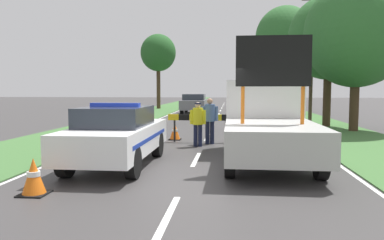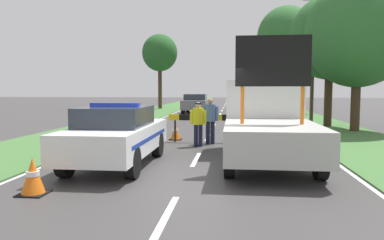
{
  "view_description": "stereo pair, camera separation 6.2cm",
  "coord_description": "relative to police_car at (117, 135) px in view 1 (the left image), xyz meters",
  "views": [
    {
      "loc": [
        0.98,
        -8.2,
        2.0
      ],
      "look_at": [
        -0.15,
        2.59,
        1.1
      ],
      "focal_mm": 35.0,
      "sensor_mm": 36.0,
      "label": 1
    },
    {
      "loc": [
        1.04,
        -8.19,
        2.0
      ],
      "look_at": [
        -0.15,
        2.59,
        1.1
      ],
      "focal_mm": 35.0,
      "sensor_mm": 36.0,
      "label": 2
    }
  ],
  "objects": [
    {
      "name": "police_officer",
      "position": [
        1.8,
        3.48,
        0.11
      ],
      "size": [
        0.55,
        0.35,
        1.55
      ],
      "rotation": [
        0.0,
        0.0,
        3.46
      ],
      "color": "#191E38",
      "rests_on": "ground"
    },
    {
      "name": "queued_car_suv_grey",
      "position": [
        -0.05,
        21.06,
        0.02
      ],
      "size": [
        1.94,
        4.65,
        1.59
      ],
      "rotation": [
        0.0,
        0.0,
        3.14
      ],
      "color": "slate",
      "rests_on": "ground"
    },
    {
      "name": "traffic_cone_centre_front",
      "position": [
        0.74,
        5.12,
        -0.48
      ],
      "size": [
        0.48,
        0.48,
        0.66
      ],
      "color": "black",
      "rests_on": "ground"
    },
    {
      "name": "queued_car_hatch_blue",
      "position": [
        4.1,
        8.63,
        0.02
      ],
      "size": [
        1.76,
        4.12,
        1.58
      ],
      "rotation": [
        0.0,
        0.0,
        3.14
      ],
      "color": "navy",
      "rests_on": "ground"
    },
    {
      "name": "traffic_cone_near_police",
      "position": [
        -0.79,
        5.71,
        -0.48
      ],
      "size": [
        0.49,
        0.49,
        0.67
      ],
      "color": "black",
      "rests_on": "ground"
    },
    {
      "name": "roadside_tree_near_left",
      "position": [
        7.4,
        22.85,
        5.45
      ],
      "size": [
        4.94,
        4.94,
        8.88
      ],
      "color": "#42301E",
      "rests_on": "ground"
    },
    {
      "name": "roadside_tree_mid_left",
      "position": [
        -4.34,
        27.76,
        4.75
      ],
      "size": [
        3.51,
        3.51,
        7.45
      ],
      "color": "#42301E",
      "rests_on": "ground"
    },
    {
      "name": "road_barrier",
      "position": [
        1.79,
        4.56,
        0.05
      ],
      "size": [
        2.42,
        0.08,
        1.05
      ],
      "rotation": [
        0.0,
        0.0,
        -0.03
      ],
      "color": "black",
      "rests_on": "ground"
    },
    {
      "name": "pedestrian_civilian",
      "position": [
        2.18,
        4.14,
        0.17
      ],
      "size": [
        0.6,
        0.38,
        1.67
      ],
      "rotation": [
        0.0,
        0.0,
        -0.11
      ],
      "color": "#191E38",
      "rests_on": "ground"
    },
    {
      "name": "work_truck",
      "position": [
        3.93,
        1.34,
        0.31
      ],
      "size": [
        2.24,
        5.63,
        3.26
      ],
      "rotation": [
        0.0,
        0.0,
        3.19
      ],
      "color": "white",
      "rests_on": "ground"
    },
    {
      "name": "grass_verge_right",
      "position": [
        7.75,
        18.8,
        -0.8
      ],
      "size": [
        3.73,
        120.0,
        0.03
      ],
      "color": "#427038",
      "rests_on": "ground"
    },
    {
      "name": "queued_car_sedan_silver",
      "position": [
        4.02,
        15.2,
        -0.05
      ],
      "size": [
        1.72,
        4.26,
        1.46
      ],
      "rotation": [
        0.0,
        0.0,
        3.14
      ],
      "color": "#B2B2B7",
      "rests_on": "ground"
    },
    {
      "name": "utility_pole",
      "position": [
        7.38,
        12.23,
        3.15
      ],
      "size": [
        1.2,
        0.2,
        7.7
      ],
      "color": "#473828",
      "rests_on": "ground"
    },
    {
      "name": "roadside_tree_near_right",
      "position": [
        8.71,
        8.89,
        3.76
      ],
      "size": [
        4.8,
        4.8,
        7.11
      ],
      "color": "#42301E",
      "rests_on": "ground"
    },
    {
      "name": "roadside_tree_far_left",
      "position": [
        7.98,
        11.0,
        3.85
      ],
      "size": [
        4.17,
        4.17,
        6.87
      ],
      "color": "#42301E",
      "rests_on": "ground"
    },
    {
      "name": "ground_plane",
      "position": [
        1.96,
        -1.2,
        -0.81
      ],
      "size": [
        160.0,
        160.0,
        0.0
      ],
      "primitive_type": "plane",
      "color": "#3D3A3A"
    },
    {
      "name": "roadside_tree_mid_right",
      "position": [
        8.18,
        22.07,
        4.25
      ],
      "size": [
        4.41,
        4.41,
        7.4
      ],
      "color": "#42301E",
      "rests_on": "ground"
    },
    {
      "name": "traffic_cone_behind_barrier",
      "position": [
        -0.77,
        -2.79,
        -0.46
      ],
      "size": [
        0.51,
        0.51,
        0.71
      ],
      "color": "black",
      "rests_on": "ground"
    },
    {
      "name": "grass_verge_left",
      "position": [
        -3.83,
        18.8,
        -0.8
      ],
      "size": [
        3.73,
        120.0,
        0.03
      ],
      "color": "#427038",
      "rests_on": "ground"
    },
    {
      "name": "traffic_cone_near_truck",
      "position": [
        -0.86,
        4.09,
        -0.51
      ],
      "size": [
        0.43,
        0.43,
        0.6
      ],
      "color": "black",
      "rests_on": "ground"
    },
    {
      "name": "lane_markings",
      "position": [
        1.96,
        15.17,
        -0.81
      ],
      "size": [
        7.75,
        59.86,
        0.01
      ],
      "color": "silver",
      "rests_on": "ground"
    },
    {
      "name": "police_car",
      "position": [
        0.0,
        0.0,
        0.0
      ],
      "size": [
        1.81,
        4.6,
        1.65
      ],
      "rotation": [
        0.0,
        0.0,
        -0.04
      ],
      "color": "white",
      "rests_on": "ground"
    }
  ]
}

